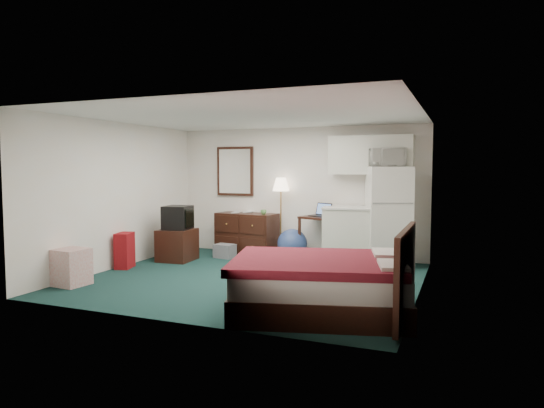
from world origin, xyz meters
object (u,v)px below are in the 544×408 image
at_px(desk, 321,238).
at_px(kitchen_counter, 349,236).
at_px(bed, 320,286).
at_px(fridge, 388,216).
at_px(suitcase, 125,250).
at_px(floor_lamp, 281,217).
at_px(tv_stand, 177,245).
at_px(dresser, 247,234).

distance_m(desk, kitchen_counter, 0.56).
relative_size(desk, bed, 0.41).
bearing_deg(bed, fridge, 69.41).
relative_size(fridge, suitcase, 2.86).
xyz_separation_m(kitchen_counter, bed, (0.36, -3.10, -0.18)).
bearing_deg(suitcase, floor_lamp, 29.22).
distance_m(kitchen_counter, suitcase, 3.96).
bearing_deg(kitchen_counter, tv_stand, -170.66).
distance_m(dresser, tv_stand, 1.45).
bearing_deg(desk, tv_stand, -138.45).
distance_m(dresser, floor_lamp, 0.79).
bearing_deg(fridge, bed, -115.59).
bearing_deg(bed, desk, 91.08).
bearing_deg(desk, fridge, 15.27).
relative_size(floor_lamp, suitcase, 2.51).
xyz_separation_m(floor_lamp, suitcase, (-2.07, -2.10, -0.46)).
distance_m(desk, bed, 3.33).
bearing_deg(floor_lamp, tv_stand, -143.55).
height_order(floor_lamp, bed, floor_lamp).
height_order(floor_lamp, desk, floor_lamp).
xyz_separation_m(bed, suitcase, (-3.83, 1.23, -0.01)).
bearing_deg(dresser, kitchen_counter, 2.42).
relative_size(dresser, desk, 1.46).
bearing_deg(fridge, desk, 157.51).
relative_size(floor_lamp, bed, 0.77).
bearing_deg(floor_lamp, desk, -7.96).
distance_m(desk, suitcase, 3.54).
bearing_deg(tv_stand, bed, -36.07).
height_order(dresser, desk, desk).
xyz_separation_m(floor_lamp, tv_stand, (-1.61, -1.19, -0.47)).
height_order(dresser, bed, dresser).
distance_m(fridge, suitcase, 4.62).
relative_size(fridge, tv_stand, 2.73).
xyz_separation_m(fridge, tv_stand, (-3.70, -1.01, -0.58)).
relative_size(kitchen_counter, tv_stand, 1.55).
relative_size(floor_lamp, tv_stand, 2.40).
height_order(dresser, kitchen_counter, kitchen_counter).
relative_size(desk, kitchen_counter, 0.83).
relative_size(bed, tv_stand, 3.12).
height_order(dresser, suitcase, dresser).
relative_size(dresser, fridge, 0.69).
distance_m(desk, tv_stand, 2.69).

